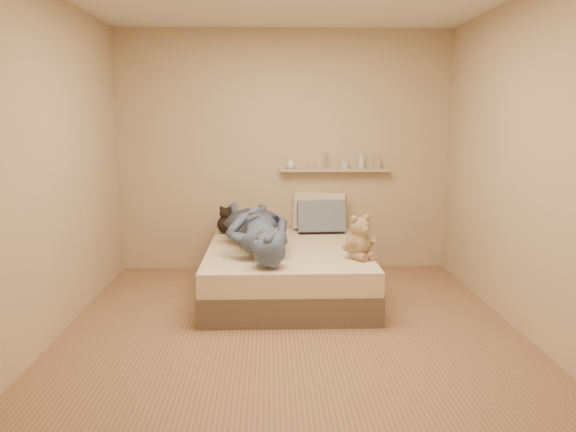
{
  "coord_description": "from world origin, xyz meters",
  "views": [
    {
      "loc": [
        -0.16,
        -4.25,
        1.65
      ],
      "look_at": [
        0.0,
        0.65,
        0.8
      ],
      "focal_mm": 35.0,
      "sensor_mm": 36.0,
      "label": 1
    }
  ],
  "objects_px": {
    "dark_plush": "(226,222)",
    "pillow_cream": "(320,212)",
    "bed": "(287,270)",
    "teddy_bear": "(359,240)",
    "game_console": "(273,243)",
    "pillow_grey": "(321,217)",
    "wall_shelf": "(335,170)",
    "person": "(256,228)"
  },
  "relations": [
    {
      "from": "game_console",
      "to": "pillow_cream",
      "type": "xyz_separation_m",
      "value": [
        0.52,
        1.35,
        0.04
      ]
    },
    {
      "from": "pillow_cream",
      "to": "bed",
      "type": "bearing_deg",
      "value": -114.94
    },
    {
      "from": "bed",
      "to": "teddy_bear",
      "type": "xyz_separation_m",
      "value": [
        0.62,
        -0.42,
        0.38
      ]
    },
    {
      "from": "dark_plush",
      "to": "pillow_grey",
      "type": "height_order",
      "value": "pillow_grey"
    },
    {
      "from": "game_console",
      "to": "teddy_bear",
      "type": "bearing_deg",
      "value": 7.47
    },
    {
      "from": "bed",
      "to": "game_console",
      "type": "relative_size",
      "value": 9.89
    },
    {
      "from": "teddy_bear",
      "to": "wall_shelf",
      "type": "bearing_deg",
      "value": 92.95
    },
    {
      "from": "game_console",
      "to": "wall_shelf",
      "type": "distance_m",
      "value": 1.66
    },
    {
      "from": "pillow_grey",
      "to": "wall_shelf",
      "type": "xyz_separation_m",
      "value": [
        0.16,
        0.22,
        0.48
      ]
    },
    {
      "from": "teddy_bear",
      "to": "wall_shelf",
      "type": "distance_m",
      "value": 1.42
    },
    {
      "from": "pillow_cream",
      "to": "wall_shelf",
      "type": "relative_size",
      "value": 0.46
    },
    {
      "from": "game_console",
      "to": "wall_shelf",
      "type": "relative_size",
      "value": 0.16
    },
    {
      "from": "pillow_cream",
      "to": "pillow_grey",
      "type": "height_order",
      "value": "pillow_cream"
    },
    {
      "from": "teddy_bear",
      "to": "dark_plush",
      "type": "distance_m",
      "value": 1.67
    },
    {
      "from": "pillow_grey",
      "to": "person",
      "type": "xyz_separation_m",
      "value": [
        -0.67,
        -0.74,
        0.03
      ]
    },
    {
      "from": "bed",
      "to": "wall_shelf",
      "type": "relative_size",
      "value": 1.58
    },
    {
      "from": "dark_plush",
      "to": "pillow_cream",
      "type": "bearing_deg",
      "value": 7.86
    },
    {
      "from": "bed",
      "to": "pillow_grey",
      "type": "relative_size",
      "value": 3.8
    },
    {
      "from": "bed",
      "to": "pillow_cream",
      "type": "relative_size",
      "value": 3.45
    },
    {
      "from": "pillow_cream",
      "to": "pillow_grey",
      "type": "bearing_deg",
      "value": -90.39
    },
    {
      "from": "teddy_bear",
      "to": "game_console",
      "type": "bearing_deg",
      "value": -172.53
    },
    {
      "from": "bed",
      "to": "dark_plush",
      "type": "distance_m",
      "value": 1.0
    },
    {
      "from": "wall_shelf",
      "to": "bed",
      "type": "bearing_deg",
      "value": -121.18
    },
    {
      "from": "dark_plush",
      "to": "pillow_cream",
      "type": "relative_size",
      "value": 0.53
    },
    {
      "from": "bed",
      "to": "dark_plush",
      "type": "height_order",
      "value": "dark_plush"
    },
    {
      "from": "teddy_bear",
      "to": "wall_shelf",
      "type": "relative_size",
      "value": 0.32
    },
    {
      "from": "game_console",
      "to": "dark_plush",
      "type": "height_order",
      "value": "dark_plush"
    },
    {
      "from": "pillow_grey",
      "to": "wall_shelf",
      "type": "bearing_deg",
      "value": 53.01
    },
    {
      "from": "wall_shelf",
      "to": "pillow_grey",
      "type": "bearing_deg",
      "value": -126.99
    },
    {
      "from": "game_console",
      "to": "dark_plush",
      "type": "xyz_separation_m",
      "value": [
        -0.49,
        1.21,
        -0.04
      ]
    },
    {
      "from": "teddy_bear",
      "to": "pillow_grey",
      "type": "distance_m",
      "value": 1.14
    },
    {
      "from": "bed",
      "to": "pillow_cream",
      "type": "distance_m",
      "value": 1.01
    },
    {
      "from": "dark_plush",
      "to": "game_console",
      "type": "bearing_deg",
      "value": -67.93
    },
    {
      "from": "teddy_bear",
      "to": "wall_shelf",
      "type": "xyz_separation_m",
      "value": [
        -0.07,
        1.33,
        0.49
      ]
    },
    {
      "from": "game_console",
      "to": "pillow_cream",
      "type": "distance_m",
      "value": 1.45
    },
    {
      "from": "game_console",
      "to": "pillow_grey",
      "type": "height_order",
      "value": "pillow_grey"
    },
    {
      "from": "dark_plush",
      "to": "pillow_cream",
      "type": "distance_m",
      "value": 1.03
    },
    {
      "from": "person",
      "to": "wall_shelf",
      "type": "relative_size",
      "value": 1.41
    },
    {
      "from": "pillow_grey",
      "to": "teddy_bear",
      "type": "bearing_deg",
      "value": -78.13
    },
    {
      "from": "bed",
      "to": "pillow_grey",
      "type": "bearing_deg",
      "value": 60.84
    },
    {
      "from": "dark_plush",
      "to": "pillow_grey",
      "type": "distance_m",
      "value": 1.01
    },
    {
      "from": "pillow_grey",
      "to": "game_console",
      "type": "bearing_deg",
      "value": -113.36
    }
  ]
}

